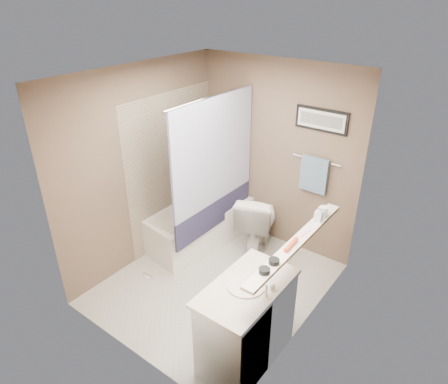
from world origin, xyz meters
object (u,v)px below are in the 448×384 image
Objects in this scene: bathtub at (200,223)px; hair_brush_front at (291,245)px; candle_bowl_near at (264,271)px; candle_bowl_far at (274,261)px; glass_jar at (323,211)px; toilet at (258,220)px; vanity at (246,324)px; soap_bottle at (319,214)px.

bathtub is 2.17m from hair_brush_front.
candle_bowl_near is 0.15m from candle_bowl_far.
glass_jar is at bearing 90.00° from candle_bowl_near.
toilet is 1.95m from candle_bowl_far.
vanity reaches higher than bathtub.
soap_bottle reaches higher than glass_jar.
vanity is 10.00× the size of candle_bowl_near.
candle_bowl_far is (1.06, -1.47, 0.73)m from toilet.
toilet is at bearing 119.87° from vanity.
bathtub is 2.03m from vanity.
soap_bottle is at bearing 129.05° from toilet.
soap_bottle reaches higher than candle_bowl_near.
hair_brush_front reaches higher than bathtub.
hair_brush_front is (1.06, -1.18, 0.73)m from toilet.
candle_bowl_far is 0.83m from soap_bottle.
soap_bottle is at bearing 90.00° from candle_bowl_far.
hair_brush_front is (0.19, 0.38, 0.74)m from vanity.
candle_bowl_near reaches higher than vanity.
toilet is 1.74m from hair_brush_front.
candle_bowl_far is at bearing 90.00° from candle_bowl_near.
glass_jar is at bearing 90.00° from candle_bowl_far.
soap_bottle reaches higher than vanity.
glass_jar reaches higher than vanity.
candle_bowl_near is at bearing -90.00° from candle_bowl_far.
hair_brush_front is (0.00, 0.29, 0.00)m from candle_bowl_far.
bathtub is 9.85× the size of soap_bottle.
soap_bottle reaches higher than toilet.
hair_brush_front reaches higher than candle_bowl_far.
candle_bowl_near is at bearing -90.00° from glass_jar.
candle_bowl_far is 0.90× the size of glass_jar.
soap_bottle is at bearing 90.00° from hair_brush_front.
soap_bottle is (1.79, -0.33, 0.94)m from bathtub.
soap_bottle reaches higher than bathtub.
candle_bowl_near is 1.00× the size of candle_bowl_far.
hair_brush_front reaches higher than candle_bowl_near.
hair_brush_front is at bearing -90.00° from glass_jar.
toilet is 3.72× the size of hair_brush_front.
bathtub is at bearing 142.61° from vanity.
glass_jar is at bearing 133.65° from toilet.
candle_bowl_near is 1.08m from glass_jar.
hair_brush_front is at bearing -18.04° from bathtub.
toilet is at bearing 148.87° from soap_bottle.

